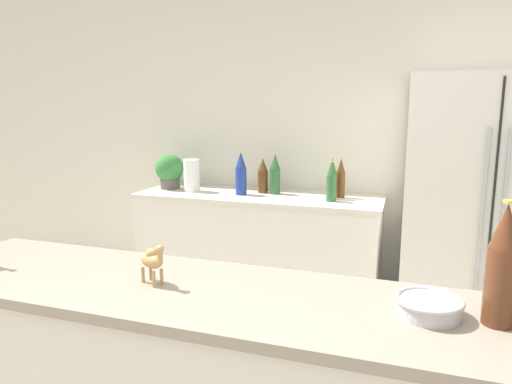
# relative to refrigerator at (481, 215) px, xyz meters

# --- Properties ---
(wall_back) EXTENTS (8.00, 0.06, 2.55)m
(wall_back) POSITION_rel_refrigerator_xyz_m (-1.09, 0.42, 0.41)
(wall_back) COLOR silver
(wall_back) RESTS_ON ground_plane
(back_counter) EXTENTS (1.83, 0.63, 0.90)m
(back_counter) POSITION_rel_refrigerator_xyz_m (-1.51, 0.09, -0.42)
(back_counter) COLOR silver
(back_counter) RESTS_ON ground_plane
(refrigerator) EXTENTS (0.94, 0.76, 1.73)m
(refrigerator) POSITION_rel_refrigerator_xyz_m (0.00, 0.00, 0.00)
(refrigerator) COLOR silver
(refrigerator) RESTS_ON ground_plane
(potted_plant) EXTENTS (0.23, 0.23, 0.28)m
(potted_plant) POSITION_rel_refrigerator_xyz_m (-2.27, 0.10, 0.18)
(potted_plant) COLOR #595451
(potted_plant) RESTS_ON back_counter
(paper_towel_roll) EXTENTS (0.12, 0.12, 0.25)m
(paper_towel_roll) POSITION_rel_refrigerator_xyz_m (-2.05, 0.05, 0.15)
(paper_towel_roll) COLOR white
(paper_towel_roll) RESTS_ON back_counter
(back_bottle_0) EXTENTS (0.08, 0.08, 0.27)m
(back_bottle_0) POSITION_rel_refrigerator_xyz_m (-1.51, 0.17, 0.16)
(back_bottle_0) COLOR brown
(back_bottle_0) RESTS_ON back_counter
(back_bottle_1) EXTENTS (0.08, 0.08, 0.33)m
(back_bottle_1) POSITION_rel_refrigerator_xyz_m (-1.63, 0.03, 0.19)
(back_bottle_1) COLOR navy
(back_bottle_1) RESTS_ON back_counter
(back_bottle_2) EXTENTS (0.07, 0.07, 0.28)m
(back_bottle_2) POSITION_rel_refrigerator_xyz_m (-0.95, -0.00, 0.16)
(back_bottle_2) COLOR #2D6033
(back_bottle_2) RESTS_ON back_counter
(back_bottle_3) EXTENTS (0.07, 0.07, 0.30)m
(back_bottle_3) POSITION_rel_refrigerator_xyz_m (-0.96, 0.08, 0.17)
(back_bottle_3) COLOR #2D6033
(back_bottle_3) RESTS_ON back_counter
(back_bottle_4) EXTENTS (0.06, 0.06, 0.29)m
(back_bottle_4) POSITION_rel_refrigerator_xyz_m (-0.91, 0.15, 0.17)
(back_bottle_4) COLOR brown
(back_bottle_4) RESTS_ON back_counter
(back_bottle_5) EXTENTS (0.08, 0.08, 0.31)m
(back_bottle_5) POSITION_rel_refrigerator_xyz_m (-1.40, 0.15, 0.18)
(back_bottle_5) COLOR #2D6033
(back_bottle_5) RESTS_ON back_counter
(wine_bottle) EXTENTS (0.08, 0.08, 0.34)m
(wine_bottle) POSITION_rel_refrigerator_xyz_m (-0.20, -1.81, 0.24)
(wine_bottle) COLOR #562D19
(wine_bottle) RESTS_ON bar_counter
(fruit_bowl) EXTENTS (0.19, 0.19, 0.06)m
(fruit_bowl) POSITION_rel_refrigerator_xyz_m (-0.37, -1.81, 0.11)
(fruit_bowl) COLOR #B7BABF
(fruit_bowl) RESTS_ON bar_counter
(camel_figurine_second) EXTENTS (0.12, 0.09, 0.14)m
(camel_figurine_second) POSITION_rel_refrigerator_xyz_m (-1.24, -1.85, 0.16)
(camel_figurine_second) COLOR tan
(camel_figurine_second) RESTS_ON bar_counter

